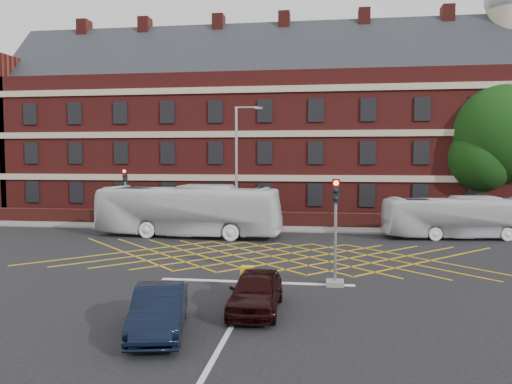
# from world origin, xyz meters

# --- Properties ---
(ground) EXTENTS (120.00, 120.00, 0.00)m
(ground) POSITION_xyz_m (0.00, 0.00, 0.00)
(ground) COLOR black
(ground) RESTS_ON ground
(victorian_building) EXTENTS (51.00, 12.17, 20.40)m
(victorian_building) POSITION_xyz_m (0.25, 22.00, 7.84)
(victorian_building) COLOR maroon
(victorian_building) RESTS_ON ground
(boundary_wall) EXTENTS (56.00, 0.50, 1.10)m
(boundary_wall) POSITION_xyz_m (0.00, 13.00, 0.55)
(boundary_wall) COLOR #521A16
(boundary_wall) RESTS_ON ground
(far_pavement) EXTENTS (60.00, 3.00, 0.12)m
(far_pavement) POSITION_xyz_m (0.00, 12.00, 0.06)
(far_pavement) COLOR slate
(far_pavement) RESTS_ON ground
(box_junction_hatching) EXTENTS (8.22, 8.22, 0.02)m
(box_junction_hatching) POSITION_xyz_m (0.00, 2.00, 0.01)
(box_junction_hatching) COLOR #CC990C
(box_junction_hatching) RESTS_ON ground
(stop_line) EXTENTS (8.00, 0.30, 0.02)m
(stop_line) POSITION_xyz_m (0.00, -3.50, 0.01)
(stop_line) COLOR silver
(stop_line) RESTS_ON ground
(centre_line) EXTENTS (0.15, 14.00, 0.02)m
(centre_line) POSITION_xyz_m (0.00, -10.00, 0.01)
(centre_line) COLOR silver
(centre_line) RESTS_ON ground
(bus_left) EXTENTS (12.22, 3.62, 3.36)m
(bus_left) POSITION_xyz_m (-6.04, 7.83, 1.68)
(bus_left) COLOR silver
(bus_left) RESTS_ON ground
(bus_right) EXTENTS (9.81, 3.32, 2.68)m
(bus_right) POSITION_xyz_m (11.26, 9.42, 1.34)
(bus_right) COLOR silver
(bus_right) RESTS_ON ground
(car_navy) EXTENTS (2.29, 4.31, 1.35)m
(car_navy) POSITION_xyz_m (-2.00, -9.73, 0.68)
(car_navy) COLOR black
(car_navy) RESTS_ON ground
(car_maroon) EXTENTS (1.65, 4.02, 1.37)m
(car_maroon) POSITION_xyz_m (0.51, -7.29, 0.68)
(car_maroon) COLOR black
(car_maroon) RESTS_ON ground
(deciduous_tree) EXTENTS (8.10, 8.00, 10.87)m
(deciduous_tree) POSITION_xyz_m (15.89, 17.39, 6.32)
(deciduous_tree) COLOR black
(deciduous_tree) RESTS_ON ground
(traffic_light_near) EXTENTS (0.70, 0.70, 4.27)m
(traffic_light_near) POSITION_xyz_m (3.19, -3.56, 1.76)
(traffic_light_near) COLOR slate
(traffic_light_near) RESTS_ON ground
(traffic_light_far) EXTENTS (0.70, 0.70, 4.27)m
(traffic_light_far) POSITION_xyz_m (-11.87, 11.58, 1.76)
(traffic_light_far) COLOR slate
(traffic_light_far) RESTS_ON ground
(street_lamp) EXTENTS (2.25, 1.00, 8.49)m
(street_lamp) POSITION_xyz_m (-3.05, 9.30, 2.88)
(street_lamp) COLOR slate
(street_lamp) RESTS_ON ground
(direction_signs) EXTENTS (1.10, 0.16, 2.20)m
(direction_signs) POSITION_xyz_m (-13.10, 11.70, 1.38)
(direction_signs) COLOR gray
(direction_signs) RESTS_ON ground
(utility_cabinet) EXTENTS (0.47, 0.40, 0.99)m
(utility_cabinet) POSITION_xyz_m (-0.15, -4.99, 0.50)
(utility_cabinet) COLOR #E5A50D
(utility_cabinet) RESTS_ON ground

